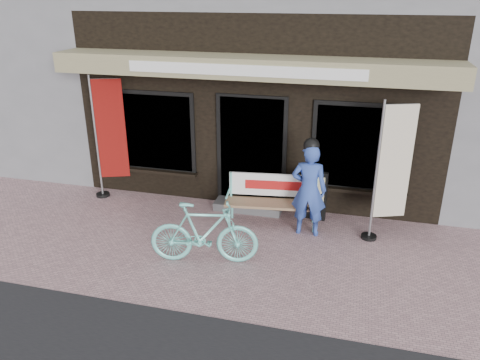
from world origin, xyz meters
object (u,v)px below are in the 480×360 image
(bench, at_px, (273,196))
(bicycle, at_px, (204,233))
(nobori_red, at_px, (109,136))
(menu_stand, at_px, (314,195))
(nobori_cream, at_px, (391,170))
(person, at_px, (309,188))

(bench, distance_m, bicycle, 1.74)
(nobori_red, relative_size, menu_stand, 2.65)
(nobori_red, xyz_separation_m, nobori_cream, (5.33, -0.46, -0.04))
(bicycle, xyz_separation_m, menu_stand, (1.47, 1.92, -0.02))
(bench, relative_size, nobori_cream, 0.72)
(bicycle, bearing_deg, person, -58.49)
(bench, xyz_separation_m, bicycle, (-0.77, -1.56, -0.03))
(person, relative_size, menu_stand, 1.85)
(nobori_cream, relative_size, menu_stand, 2.56)
(bench, relative_size, menu_stand, 1.83)
(bicycle, height_order, nobori_cream, nobori_cream)
(bench, relative_size, person, 0.99)
(nobori_red, height_order, menu_stand, nobori_red)
(bench, bearing_deg, bicycle, -123.70)
(bench, height_order, person, person)
(bench, height_order, menu_stand, menu_stand)
(nobori_cream, distance_m, menu_stand, 1.53)
(bench, distance_m, nobori_cream, 2.08)
(person, distance_m, menu_stand, 0.70)
(nobori_red, bearing_deg, menu_stand, -21.16)
(person, xyz_separation_m, menu_stand, (0.04, 0.59, -0.37))
(nobori_red, xyz_separation_m, menu_stand, (4.08, -0.03, -0.80))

